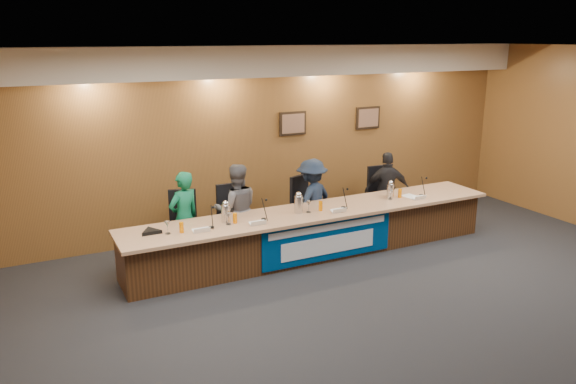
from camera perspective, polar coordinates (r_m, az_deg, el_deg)
name	(u,v)px	position (r m, az deg, el deg)	size (l,w,h in m)	color
floor	(410,320)	(7.19, 12.31, -12.57)	(10.00, 10.00, 0.00)	black
ceiling	(428,50)	(6.36, 14.00, 13.80)	(10.00, 8.00, 0.04)	silver
wall_back	(272,139)	(9.92, -1.67, 5.42)	(10.00, 0.04, 3.20)	brown
soffit	(277,61)	(9.55, -1.08, 13.18)	(10.00, 0.50, 0.50)	beige
dais_body	(315,233)	(8.86, 2.76, -4.21)	(6.00, 0.80, 0.70)	#412512
dais_top	(317,211)	(8.70, 2.95, -1.99)	(6.10, 0.95, 0.05)	tan
banner	(328,240)	(8.52, 4.13, -4.86)	(2.20, 0.02, 0.65)	navy
banner_text_upper	(329,227)	(8.44, 4.20, -3.62)	(2.00, 0.01, 0.10)	silver
banner_text_lower	(329,245)	(8.53, 4.16, -5.39)	(1.60, 0.01, 0.28)	silver
wall_photo_left	(293,123)	(10.03, 0.48, 6.98)	(0.52, 0.04, 0.42)	black
wall_photo_right	(368,118)	(10.84, 8.11, 7.47)	(0.52, 0.04, 0.42)	black
panelist_a	(184,218)	(8.56, -10.50, -2.60)	(0.52, 0.34, 1.43)	#0D603D
panelist_b	(236,210)	(8.81, -5.26, -1.79)	(0.71, 0.55, 1.46)	#545257
panelist_c	(312,200)	(9.36, 2.43, -0.85)	(0.91, 0.52, 1.40)	#152136
panelist_d	(387,190)	(10.17, 10.04, 0.18)	(0.81, 0.34, 1.38)	black
office_chair_a	(183,231)	(8.73, -10.61, -3.88)	(0.48, 0.48, 0.08)	black
office_chair_b	(235,223)	(8.98, -5.45, -3.13)	(0.48, 0.48, 0.08)	black
office_chair_c	(309,211)	(9.51, 2.13, -1.99)	(0.48, 0.48, 0.08)	black
office_chair_d	(383,200)	(10.31, 9.65, -0.81)	(0.48, 0.48, 0.08)	black
nameplate_a	(202,230)	(7.76, -8.73, -3.81)	(0.24, 0.06, 0.09)	white
microphone_a	(212,227)	(7.95, -7.77, -3.57)	(0.07, 0.07, 0.02)	black
juice_glass_a	(181,227)	(7.81, -10.77, -3.56)	(0.06, 0.06, 0.15)	orange
water_glass_a	(168,228)	(7.79, -12.14, -3.56)	(0.08, 0.08, 0.18)	silver
nameplate_b	(259,223)	(7.97, -3.00, -3.12)	(0.24, 0.06, 0.09)	white
microphone_b	(264,219)	(8.23, -2.49, -2.76)	(0.07, 0.07, 0.02)	black
juice_glass_b	(235,218)	(8.09, -5.41, -2.66)	(0.06, 0.06, 0.15)	orange
water_glass_b	(228,219)	(8.03, -6.08, -2.71)	(0.08, 0.08, 0.18)	silver
nameplate_c	(340,210)	(8.56, 5.27, -1.84)	(0.24, 0.06, 0.09)	white
microphone_c	(343,207)	(8.82, 5.65, -1.56)	(0.07, 0.07, 0.02)	black
juice_glass_c	(321,206)	(8.64, 3.33, -1.43)	(0.06, 0.06, 0.15)	orange
water_glass_c	(309,207)	(8.55, 2.10, -1.50)	(0.08, 0.08, 0.18)	silver
nameplate_d	(421,197)	(9.46, 13.32, -0.52)	(0.24, 0.06, 0.09)	white
microphone_d	(421,195)	(9.71, 13.38, -0.31)	(0.07, 0.07, 0.02)	black
juice_glass_d	(400,193)	(9.51, 11.30, -0.12)	(0.06, 0.06, 0.15)	orange
water_glass_d	(391,194)	(9.37, 10.38, -0.20)	(0.08, 0.08, 0.18)	silver
carafe_left	(226,214)	(8.13, -6.35, -2.21)	(0.13, 0.13, 0.25)	silver
carafe_mid	(298,205)	(8.51, 1.07, -1.29)	(0.13, 0.13, 0.26)	silver
carafe_right	(390,191)	(9.46, 10.36, 0.11)	(0.12, 0.12, 0.23)	silver
speakerphone	(151,232)	(7.89, -13.76, -3.92)	(0.32, 0.32, 0.05)	black
paper_stack	(411,196)	(9.62, 12.39, -0.45)	(0.22, 0.30, 0.01)	white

